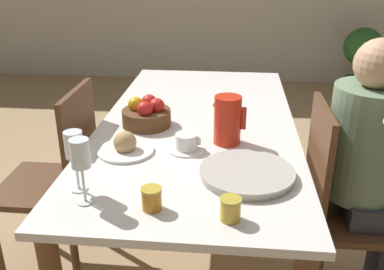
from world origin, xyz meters
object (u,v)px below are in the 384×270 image
at_px(person_seated, 372,159).
at_px(jam_jar_amber, 152,198).
at_px(wine_glass_water, 74,147).
at_px(jam_jar_red, 230,208).
at_px(serving_tray, 247,173).
at_px(chair_opposite, 59,178).
at_px(wine_glass_juice, 80,157).
at_px(potted_plant, 362,56).
at_px(bread_plate, 125,146).
at_px(teacup_near_person, 186,143).
at_px(chair_person_side, 343,205).
at_px(fruit_bowl, 147,114).
at_px(red_pitcher, 228,120).

relative_size(person_seated, jam_jar_amber, 16.20).
height_order(wine_glass_water, jam_jar_red, wine_glass_water).
height_order(wine_glass_water, serving_tray, wine_glass_water).
bearing_deg(chair_opposite, wine_glass_juice, -148.50).
bearing_deg(wine_glass_juice, serving_tray, 22.49).
xyz_separation_m(wine_glass_juice, potted_plant, (1.83, 3.56, -0.46)).
height_order(wine_glass_water, bread_plate, wine_glass_water).
bearing_deg(jam_jar_red, teacup_near_person, 111.38).
height_order(wine_glass_juice, bread_plate, wine_glass_juice).
distance_m(chair_person_side, jam_jar_red, 0.74).
distance_m(chair_opposite, bread_plate, 0.49).
bearing_deg(jam_jar_amber, fruit_bowl, 102.39).
bearing_deg(red_pitcher, serving_tray, -74.99).
relative_size(jam_jar_amber, fruit_bowl, 0.33).
distance_m(chair_person_side, wine_glass_water, 1.12).
distance_m(wine_glass_juice, teacup_near_person, 0.52).
height_order(wine_glass_juice, jam_jar_amber, wine_glass_juice).
distance_m(teacup_near_person, bread_plate, 0.25).
bearing_deg(bread_plate, red_pitcher, 18.11).
height_order(chair_opposite, jam_jar_red, chair_opposite).
height_order(person_seated, bread_plate, person_seated).
bearing_deg(wine_glass_juice, wine_glass_water, 122.56).
distance_m(serving_tray, bread_plate, 0.51).
relative_size(chair_person_side, fruit_bowl, 4.17).
height_order(wine_glass_water, teacup_near_person, wine_glass_water).
bearing_deg(wine_glass_water, chair_opposite, 121.33).
distance_m(person_seated, serving_tray, 0.56).
height_order(teacup_near_person, jam_jar_red, jam_jar_red).
bearing_deg(jam_jar_amber, potted_plant, 65.78).
relative_size(red_pitcher, wine_glass_water, 0.95).
height_order(jam_jar_amber, fruit_bowl, fruit_bowl).
bearing_deg(potted_plant, bread_plate, -119.36).
bearing_deg(chair_person_side, jam_jar_amber, -57.47).
xyz_separation_m(jam_jar_amber, fruit_bowl, (-0.15, 0.68, 0.01)).
bearing_deg(chair_opposite, potted_plant, -35.81).
height_order(chair_opposite, teacup_near_person, chair_opposite).
bearing_deg(chair_opposite, chair_person_side, -94.97).
bearing_deg(bread_plate, jam_jar_red, -45.13).
xyz_separation_m(chair_person_side, potted_plant, (0.89, 3.11, -0.07)).
xyz_separation_m(jam_jar_amber, potted_plant, (1.61, 3.57, -0.34)).
xyz_separation_m(red_pitcher, jam_jar_red, (0.02, -0.56, -0.06)).
height_order(bread_plate, jam_jar_amber, bread_plate).
distance_m(jam_jar_amber, fruit_bowl, 0.70).
bearing_deg(person_seated, fruit_bowl, -102.36).
bearing_deg(wine_glass_juice, jam_jar_amber, -4.52).
bearing_deg(serving_tray, red_pitcher, 105.01).
xyz_separation_m(chair_person_side, person_seated, (0.09, 0.01, 0.21)).
height_order(chair_opposite, wine_glass_water, wine_glass_water).
distance_m(wine_glass_water, fruit_bowl, 0.61).
distance_m(person_seated, wine_glass_juice, 1.14).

